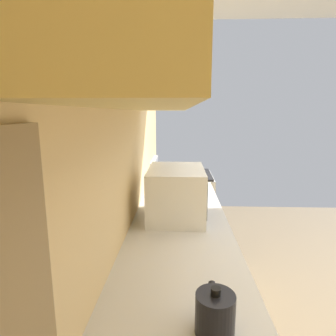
% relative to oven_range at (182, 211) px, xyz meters
% --- Properties ---
extents(wall_back, '(3.85, 0.12, 2.63)m').
position_rel_oven_range_xyz_m(wall_back, '(-1.45, 0.39, 0.86)').
color(wall_back, '#F2C986').
rests_on(wall_back, ground_plane).
extents(counter_run, '(3.00, 0.63, 0.88)m').
position_rel_oven_range_xyz_m(counter_run, '(-1.81, 0.03, -0.01)').
color(counter_run, '#DABC6B').
rests_on(counter_run, ground_plane).
extents(upper_cabinets, '(1.80, 0.34, 0.66)m').
position_rel_oven_range_xyz_m(upper_cabinets, '(-1.81, 0.16, 1.46)').
color(upper_cabinets, '#DCC16D').
extents(oven_range, '(0.62, 0.68, 1.06)m').
position_rel_oven_range_xyz_m(oven_range, '(0.00, 0.00, 0.00)').
color(oven_range, '#B7BABF').
rests_on(oven_range, ground_plane).
extents(microwave, '(0.50, 0.37, 0.33)m').
position_rel_oven_range_xyz_m(microwave, '(-1.27, 0.05, 0.59)').
color(microwave, white).
rests_on(microwave, counter_run).
extents(bowl, '(0.15, 0.15, 0.05)m').
position_rel_oven_range_xyz_m(bowl, '(-0.70, -0.08, 0.45)').
color(bowl, '#4C8CBF').
rests_on(bowl, counter_run).
extents(kettle, '(0.17, 0.13, 0.16)m').
position_rel_oven_range_xyz_m(kettle, '(-2.28, -0.08, 0.49)').
color(kettle, black).
rests_on(kettle, counter_run).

